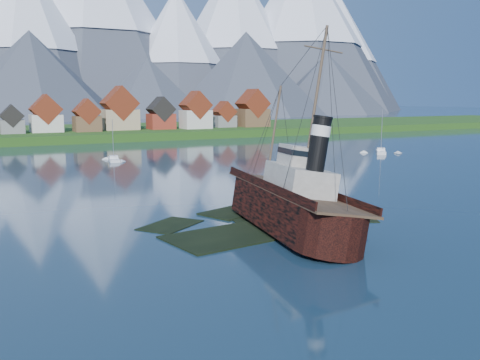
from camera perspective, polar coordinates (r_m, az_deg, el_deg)
name	(u,v)px	position (r m, az deg, el deg)	size (l,w,h in m)	color
ground	(257,228)	(65.49, 1.85, -5.09)	(1400.00, 1400.00, 0.00)	#162D3F
shoal	(261,225)	(68.25, 2.25, -4.82)	(31.71, 21.24, 1.14)	black
shore_bank	(46,137)	(227.90, -19.96, 4.32)	(600.00, 80.00, 3.20)	#1E4112
seawall	(63,144)	(190.45, -18.33, 3.63)	(600.00, 2.50, 2.00)	#3F3D38
tugboat_wreck	(280,202)	(65.22, 4.25, -2.33)	(7.38, 31.78, 25.18)	black
sailboat_d	(381,152)	(157.12, 14.79, 2.88)	(7.97, 8.92, 13.10)	silver
sailboat_e	(114,160)	(137.70, -13.33, 2.11)	(3.91, 9.59, 10.82)	silver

